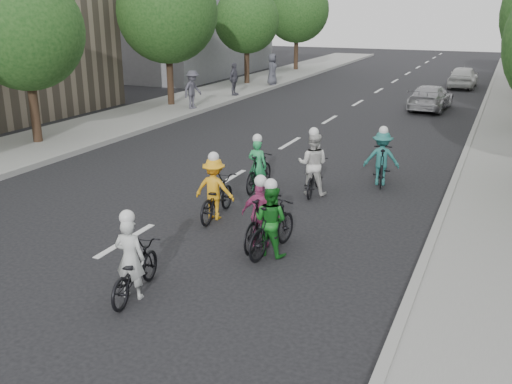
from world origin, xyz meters
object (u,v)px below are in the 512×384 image
Objects in this scene: cyclist_0 at (272,225)px; cyclist_1 at (262,219)px; follow_car_lead at (431,97)px; cyclist_4 at (133,267)px; cyclist_5 at (216,194)px; follow_car_trail at (463,77)px; cyclist_6 at (313,170)px; spectator_2 at (272,69)px; spectator_0 at (193,89)px; cyclist_3 at (382,162)px; spectator_1 at (234,79)px; cyclist_2 at (258,170)px.

cyclist_0 is 1.01× the size of cyclist_1.
follow_car_lead is (0.58, 18.79, -0.03)m from cyclist_0.
cyclist_5 is at bearing -92.47° from cyclist_4.
follow_car_trail is at bearing -104.87° from cyclist_4.
spectator_2 is at bearing -72.02° from cyclist_6.
cyclist_5 is at bearing -139.27° from spectator_0.
spectator_0 is at bearing -48.05° from cyclist_3.
cyclist_0 is at bearing -154.24° from spectator_1.
cyclist_5 is at bearing -26.70° from cyclist_0.
cyclist_0 is 18.80m from follow_car_lead.
cyclist_3 is 22.11m from follow_car_trail.
cyclist_1 is 1.09× the size of cyclist_2.
cyclist_5 reaches higher than cyclist_0.
cyclist_5 is at bearing 53.18° from cyclist_6.
spectator_0 reaches higher than follow_car_lead.
cyclist_5 is at bearing 85.48° from follow_car_lead.
cyclist_6 is 0.96× the size of spectator_2.
cyclist_3 is at bearing -118.15° from spectator_0.
follow_car_trail is at bearing -90.81° from follow_car_lead.
cyclist_6 is 23.78m from follow_car_trail.
cyclist_2 is at bearing -154.04° from spectator_1.
spectator_0 reaches higher than cyclist_0.
follow_car_lead is 11.49m from spectator_0.
spectator_1 is at bearing 41.70° from follow_car_trail.
follow_car_lead is at bearing -54.76° from spectator_0.
spectator_0 reaches higher than follow_car_trail.
cyclist_1 is at bearing 114.29° from cyclist_2.
spectator_2 reaches higher than cyclist_4.
spectator_2 reaches higher than cyclist_5.
follow_car_trail is (0.73, 8.96, 0.07)m from follow_car_lead.
cyclist_3 is at bearing -141.86° from spectator_1.
cyclist_5 is at bearing 43.89° from cyclist_3.
cyclist_3 is 1.01× the size of cyclist_6.
cyclist_1 is at bearing 84.81° from cyclist_6.
spectator_0 is at bearing -72.88° from cyclist_4.
cyclist_0 is 1.02× the size of cyclist_6.
spectator_0 is (-11.00, -14.08, 0.39)m from follow_car_trail.
spectator_0 is (-10.27, -5.13, 0.46)m from follow_car_lead.
follow_car_trail is at bearing -85.10° from cyclist_0.
cyclist_3 is 0.97× the size of cyclist_5.
cyclist_6 is at bearing -167.74° from cyclist_2.
spectator_2 is at bearing -19.32° from follow_car_lead.
spectator_0 reaches higher than cyclist_3.
cyclist_6 is 0.45× the size of follow_car_lead.
cyclist_4 is at bearing 85.73° from follow_car_trail.
cyclist_0 is 3.01m from cyclist_4.
cyclist_2 is 24.25m from follow_car_trail.
cyclist_5 is 0.47× the size of follow_car_lead.
cyclist_3 reaches higher than cyclist_4.
follow_car_lead is at bearing -101.41° from cyclist_6.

